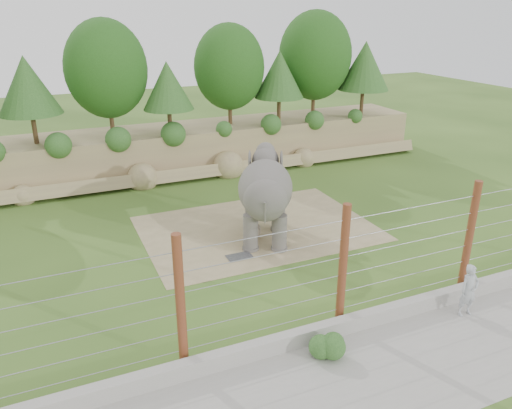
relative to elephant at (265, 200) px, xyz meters
name	(u,v)px	position (x,y,z in m)	size (l,w,h in m)	color
ground	(276,260)	(-0.35, -1.85, -1.80)	(90.00, 90.00, 0.00)	#38561F
back_embankment	(192,103)	(0.24, 10.83, 2.16)	(30.00, 5.52, 8.77)	#8C7659
dirt_patch	(257,228)	(0.15, 1.15, -1.79)	(10.00, 7.00, 0.02)	#91825A
drain_grate	(239,256)	(-1.60, -1.07, -1.77)	(1.00, 0.60, 0.03)	#262628
elephant	(265,200)	(0.00, 0.00, 0.00)	(1.91, 4.45, 3.60)	#5F5955
stone_ball	(252,230)	(-0.46, 0.30, -1.41)	(0.74, 0.74, 0.74)	gray
retaining_wall	(348,324)	(-0.35, -6.85, -1.55)	(26.00, 0.35, 0.50)	#9D9A93
walkway	(389,372)	(-0.35, -8.85, -1.80)	(26.00, 4.00, 0.01)	#9D9A93
barrier_fence	(343,266)	(-0.35, -6.35, 0.20)	(20.26, 0.26, 4.00)	maroon
walkway_shrub	(329,345)	(-1.52, -7.65, -1.41)	(0.76, 0.76, 0.76)	#274E1E
zookeeper	(469,290)	(3.60, -7.60, -0.91)	(0.64, 0.42, 1.76)	#B8BEC3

